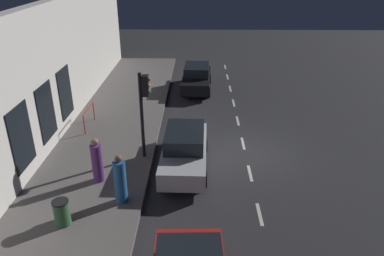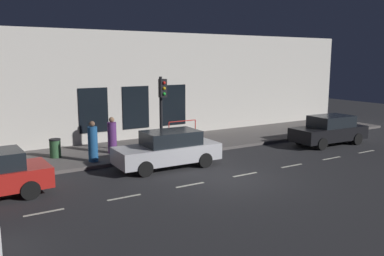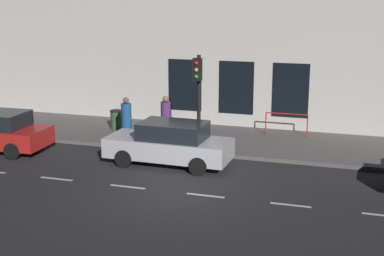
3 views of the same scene
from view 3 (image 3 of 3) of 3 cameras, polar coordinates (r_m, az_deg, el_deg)
The scene contains 10 objects.
ground_plane at distance 17.09m, azimuth -1.82°, elevation -6.74°, with size 60.00×60.00×0.00m, color #28282B.
sidewalk at distance 22.78m, azimuth 3.34°, elevation -1.26°, with size 4.50×32.00×0.15m.
building_facade at distance 24.66m, azimuth 4.89°, elevation 6.93°, with size 0.65×32.00×6.11m.
lane_centre_line at distance 16.81m, azimuth 1.43°, elevation -7.08°, with size 0.12×27.20×0.01m.
traffic_light at distance 20.49m, azimuth 0.63°, elevation 4.43°, with size 0.49×0.32×3.66m.
parked_car_1 at distance 19.55m, azimuth -2.36°, elevation -1.63°, with size 1.92×4.54×1.58m.
pedestrian_0 at distance 22.35m, azimuth -6.88°, elevation 0.74°, with size 0.57×0.57×1.80m.
pedestrian_1 at distance 22.88m, azimuth -2.77°, elevation 1.06°, with size 0.50×0.50×1.74m.
trash_bin at distance 24.39m, azimuth -7.96°, elevation 0.88°, with size 0.52×0.52×0.86m.
red_railing at distance 23.33m, azimuth 9.89°, elevation 0.89°, with size 0.05×1.80×0.97m.
Camera 3 is at (-15.10, -5.29, 6.02)m, focal length 50.82 mm.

